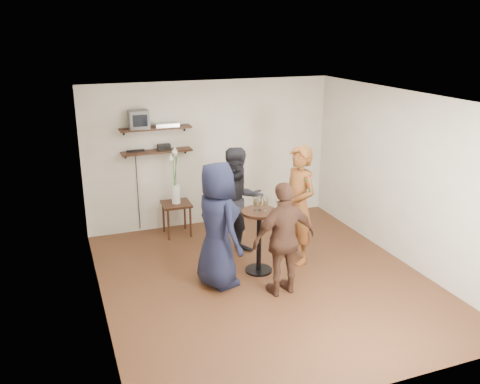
# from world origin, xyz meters

# --- Properties ---
(room) EXTENTS (4.58, 5.08, 2.68)m
(room) POSITION_xyz_m (0.00, 0.00, 1.30)
(room) COLOR #472416
(room) RESTS_ON ground
(shelf_upper) EXTENTS (1.20, 0.25, 0.04)m
(shelf_upper) POSITION_xyz_m (-1.00, 2.38, 1.85)
(shelf_upper) COLOR black
(shelf_upper) RESTS_ON room
(shelf_lower) EXTENTS (1.20, 0.25, 0.04)m
(shelf_lower) POSITION_xyz_m (-1.00, 2.38, 1.45)
(shelf_lower) COLOR black
(shelf_lower) RESTS_ON room
(crt_monitor) EXTENTS (0.32, 0.30, 0.30)m
(crt_monitor) POSITION_xyz_m (-1.28, 2.38, 2.02)
(crt_monitor) COLOR #59595B
(crt_monitor) RESTS_ON shelf_upper
(dvd_deck) EXTENTS (0.40, 0.24, 0.06)m
(dvd_deck) POSITION_xyz_m (-0.81, 2.38, 1.90)
(dvd_deck) COLOR silver
(dvd_deck) RESTS_ON shelf_upper
(radio) EXTENTS (0.22, 0.10, 0.10)m
(radio) POSITION_xyz_m (-0.87, 2.38, 1.52)
(radio) COLOR black
(radio) RESTS_ON shelf_lower
(power_strip) EXTENTS (0.30, 0.05, 0.03)m
(power_strip) POSITION_xyz_m (-1.35, 2.42, 1.48)
(power_strip) COLOR black
(power_strip) RESTS_ON shelf_lower
(side_table) EXTENTS (0.50, 0.50, 0.58)m
(side_table) POSITION_xyz_m (-0.76, 2.10, 0.48)
(side_table) COLOR black
(side_table) RESTS_ON room
(vase_lilies) EXTENTS (0.20, 0.20, 1.03)m
(vase_lilies) POSITION_xyz_m (-0.76, 2.10, 0.90)
(vase_lilies) COLOR white
(vase_lilies) RESTS_ON side_table
(drinks_table) EXTENTS (0.52, 0.52, 0.96)m
(drinks_table) POSITION_xyz_m (0.03, 0.30, 0.61)
(drinks_table) COLOR black
(drinks_table) RESTS_ON room
(wine_glass_fl) EXTENTS (0.07, 0.07, 0.22)m
(wine_glass_fl) POSITION_xyz_m (-0.03, 0.26, 1.11)
(wine_glass_fl) COLOR silver
(wine_glass_fl) RESTS_ON drinks_table
(wine_glass_fr) EXTENTS (0.07, 0.07, 0.20)m
(wine_glass_fr) POSITION_xyz_m (0.11, 0.26, 1.10)
(wine_glass_fr) COLOR silver
(wine_glass_fr) RESTS_ON drinks_table
(wine_glass_bl) EXTENTS (0.06, 0.06, 0.19)m
(wine_glass_bl) POSITION_xyz_m (-0.01, 0.35, 1.09)
(wine_glass_bl) COLOR silver
(wine_glass_bl) RESTS_ON drinks_table
(wine_glass_br) EXTENTS (0.07, 0.07, 0.20)m
(wine_glass_br) POSITION_xyz_m (0.04, 0.33, 1.09)
(wine_glass_br) COLOR silver
(wine_glass_br) RESTS_ON drinks_table
(person_plaid) EXTENTS (0.55, 0.73, 1.82)m
(person_plaid) POSITION_xyz_m (0.72, 0.43, 0.91)
(person_plaid) COLOR red
(person_plaid) RESTS_ON room
(person_dark) EXTENTS (0.90, 0.73, 1.74)m
(person_dark) POSITION_xyz_m (-0.03, 1.00, 0.87)
(person_dark) COLOR black
(person_dark) RESTS_ON room
(person_navy) EXTENTS (0.75, 0.98, 1.78)m
(person_navy) POSITION_xyz_m (-0.65, 0.14, 0.89)
(person_navy) COLOR black
(person_navy) RESTS_ON room
(person_brown) EXTENTS (0.96, 0.47, 1.58)m
(person_brown) POSITION_xyz_m (0.10, -0.40, 0.79)
(person_brown) COLOR #43271C
(person_brown) RESTS_ON room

